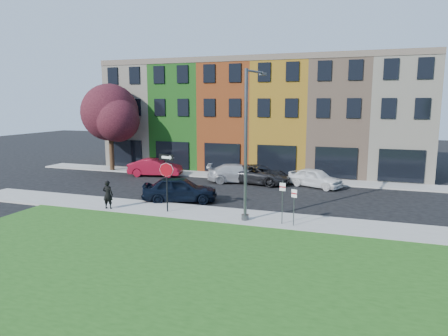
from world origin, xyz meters
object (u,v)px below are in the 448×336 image
(stop_sign, at_px, (166,171))
(sedan_near, at_px, (180,189))
(street_lamp, at_px, (247,145))
(man, at_px, (108,195))

(stop_sign, height_order, sedan_near, stop_sign)
(street_lamp, bearing_deg, stop_sign, -168.76)
(stop_sign, distance_m, street_lamp, 5.10)
(stop_sign, relative_size, street_lamp, 0.42)
(sedan_near, relative_size, street_lamp, 0.65)
(stop_sign, relative_size, sedan_near, 0.65)
(man, height_order, sedan_near, man)
(man, distance_m, street_lamp, 9.10)
(sedan_near, xyz_separation_m, street_lamp, (5.33, -2.83, 3.35))
(stop_sign, xyz_separation_m, sedan_near, (-0.51, 2.86, -1.69))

